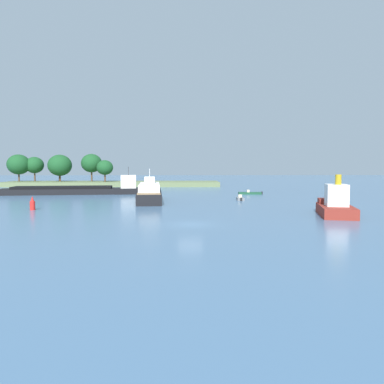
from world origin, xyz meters
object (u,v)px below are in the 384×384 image
Objects in this scene: small_motorboat at (250,193)px; channel_buoy_red at (32,204)px; tugboat at (336,205)px; white_riverboat at (150,193)px; fishing_skiff at (240,199)px; cargo_barge at (74,190)px.

channel_buoy_red is (-34.80, -28.28, 0.57)m from small_motorboat.
white_riverboat is at bearing 141.13° from tugboat.
tugboat is 22.96m from fishing_skiff.
cargo_barge is 29.71m from channel_buoy_red.
tugboat is 1.82× the size of small_motorboat.
cargo_barge is 37.30m from small_motorboat.
channel_buoy_red is at bearing -85.23° from cargo_barge.
cargo_barge reaches higher than white_riverboat.
white_riverboat reaches higher than tugboat.
cargo_barge is 7.28× the size of fishing_skiff.
small_motorboat is at bearing -2.04° from cargo_barge.
cargo_barge is 5.72× the size of small_motorboat.
small_motorboat is (19.90, 15.53, -1.19)m from white_riverboat.
white_riverboat is 4.25× the size of fishing_skiff.
small_motorboat is 44.85m from channel_buoy_red.
tugboat is 0.32× the size of cargo_barge.
cargo_barge is (-41.57, 36.37, -0.34)m from tugboat.
white_riverboat is 0.58× the size of cargo_barge.
tugboat is 55.24m from cargo_barge.
fishing_skiff is 33.95m from channel_buoy_red.
tugboat is (24.21, -19.51, -0.14)m from white_riverboat.
channel_buoy_red reaches higher than small_motorboat.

